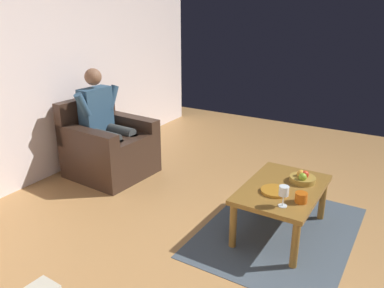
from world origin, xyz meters
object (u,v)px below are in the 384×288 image
Objects in this scene: armchair at (108,148)px; candle_jar at (301,198)px; coffee_table at (282,194)px; wine_glass_near at (284,192)px; fruit_bowl at (303,178)px; person_seated at (104,120)px; decorative_dish at (275,191)px.

candle_jar is at bearing 84.68° from armchair.
coffee_table is 5.56× the size of wine_glass_near.
armchair is 2.16m from coffee_table.
person_seated is at bearing -90.51° from fruit_bowl.
coffee_table is (0.20, 2.18, -0.28)m from person_seated.
fruit_bowl is (-0.50, 0.01, -0.08)m from wine_glass_near.
armchair is at bearing -99.38° from candle_jar.
candle_jar is at bearing 84.74° from person_seated.
decorative_dish is (0.33, 2.13, 0.13)m from armchair.
armchair is 2.16m from decorative_dish.
coffee_table is 9.78× the size of candle_jar.
decorative_dish is (0.33, 2.16, -0.21)m from person_seated.
coffee_table is 0.30m from candle_jar.
fruit_bowl is at bearing 147.59° from coffee_table.
person_seated is 2.21m from coffee_table.
armchair is 2.40m from candle_jar.
armchair is at bearing -95.34° from coffee_table.
coffee_table is at bearing -132.47° from candle_jar.
armchair is at bearing -90.47° from fruit_bowl.
person_seated reaches higher than armchair.
wine_glass_near is 0.72× the size of decorative_dish.
person_seated is 1.31× the size of coffee_table.
wine_glass_near is (0.52, 2.25, 0.24)m from armchair.
person_seated reaches higher than wine_glass_near.
wine_glass_near reaches higher than fruit_bowl.
armchair is at bearing 90.00° from person_seated.
fruit_bowl reaches higher than decorative_dish.
wine_glass_near is at bearing 81.11° from person_seated.
armchair is 0.73× the size of person_seated.
decorative_dish is at bearing 85.31° from person_seated.
person_seated is 2.30m from fruit_bowl.
decorative_dish is (0.31, -0.14, -0.03)m from fruit_bowl.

